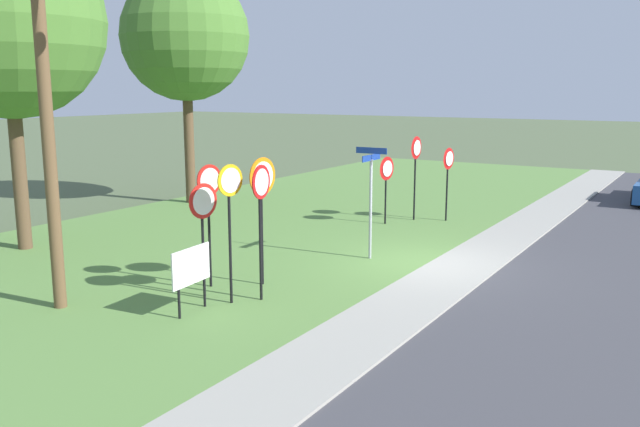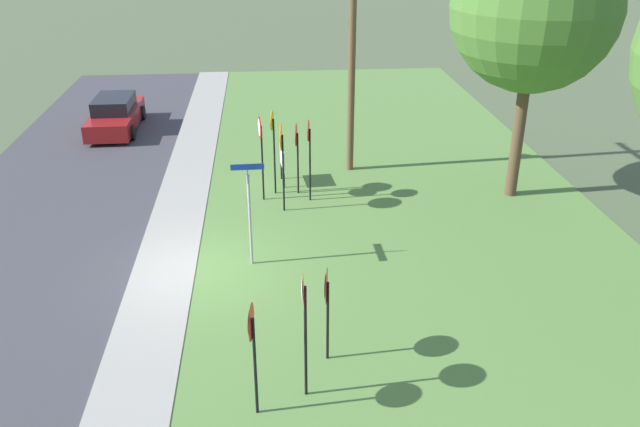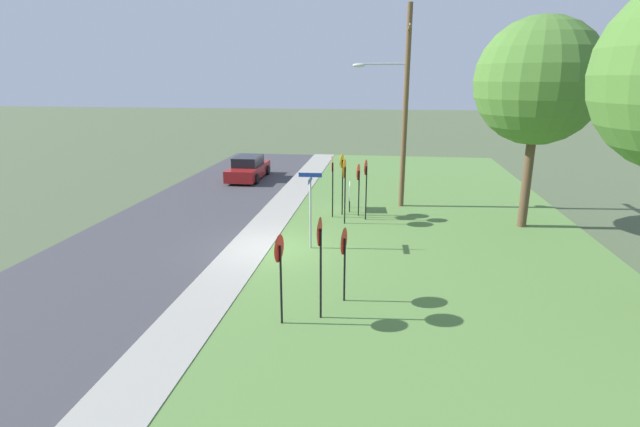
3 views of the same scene
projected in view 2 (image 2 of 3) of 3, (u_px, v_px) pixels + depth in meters
name	position (u px, v px, depth m)	size (l,w,h in m)	color
ground_plane	(196.00, 272.00, 16.66)	(160.00, 160.00, 0.00)	#4C5B3D
road_asphalt	(0.00, 280.00, 16.28)	(44.00, 6.40, 0.01)	#3D3D42
sidewalk_strip	(164.00, 272.00, 16.58)	(44.00, 1.60, 0.06)	#99968C
grass_median	(427.00, 261.00, 17.12)	(44.00, 12.00, 0.04)	#567F3D
stop_sign_near_left	(309.00, 144.00, 19.84)	(0.65, 0.13, 2.61)	black
stop_sign_near_right	(297.00, 144.00, 20.43)	(0.70, 0.13, 2.31)	black
stop_sign_far_left	(273.00, 136.00, 20.30)	(0.61, 0.13, 2.74)	black
stop_sign_far_center	(282.00, 148.00, 19.08)	(0.80, 0.11, 2.74)	black
stop_sign_far_right	(261.00, 141.00, 19.85)	(0.67, 0.12, 2.71)	black
yield_sign_near_left	(326.00, 294.00, 12.77)	(0.73, 0.15, 2.09)	black
yield_sign_near_right	(252.00, 335.00, 11.26)	(0.68, 0.13, 2.32)	black
yield_sign_far_left	(303.00, 305.00, 11.59)	(0.72, 0.11, 2.67)	black
street_name_post	(249.00, 205.00, 16.29)	(0.96, 0.82, 2.75)	#9EA0A8
utility_pole	(347.00, 27.00, 20.98)	(2.10, 2.56, 9.04)	brown
notice_board	(282.00, 160.00, 21.54)	(1.10, 0.12, 1.25)	black
oak_tree_left	(535.00, 8.00, 18.60)	(4.82, 4.82, 8.19)	brown
parked_hatchback_near	(115.00, 115.00, 26.92)	(4.46, 1.92, 1.39)	maroon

